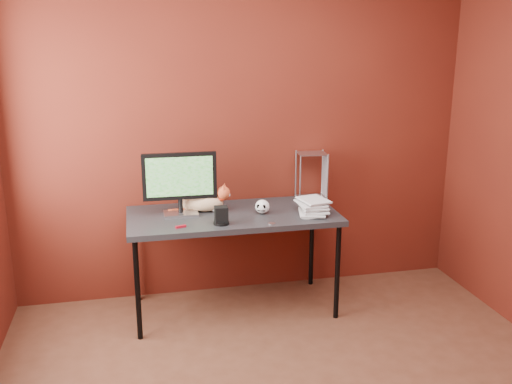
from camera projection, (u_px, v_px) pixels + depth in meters
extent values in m
cube|color=#51170F|center=(243.00, 129.00, 4.34)|extent=(3.50, 0.02, 2.60)
cube|color=black|center=(233.00, 216.00, 4.10)|extent=(1.50, 0.70, 0.04)
cylinder|color=black|center=(138.00, 290.00, 3.77)|extent=(0.04, 0.04, 0.71)
cylinder|color=black|center=(337.00, 272.00, 4.07)|extent=(0.04, 0.04, 0.71)
cylinder|color=black|center=(136.00, 257.00, 4.34)|extent=(0.04, 0.04, 0.71)
cylinder|color=black|center=(312.00, 243.00, 4.63)|extent=(0.04, 0.04, 0.71)
cube|color=#A4A4A9|center=(181.00, 213.00, 4.07)|extent=(0.24, 0.17, 0.02)
cylinder|color=black|center=(181.00, 205.00, 4.05)|extent=(0.03, 0.03, 0.10)
cube|color=black|center=(180.00, 176.00, 4.00)|extent=(0.52, 0.04, 0.33)
cube|color=#134913|center=(180.00, 176.00, 4.00)|extent=(0.46, 0.01, 0.28)
ellipsoid|color=#C57829|center=(203.00, 202.00, 4.14)|extent=(0.34, 0.25, 0.14)
ellipsoid|color=#C57829|center=(191.00, 203.00, 4.15)|extent=(0.18, 0.17, 0.12)
sphere|color=white|center=(215.00, 205.00, 4.13)|extent=(0.10, 0.10, 0.10)
sphere|color=#D45229|center=(223.00, 193.00, 4.10)|extent=(0.10, 0.10, 0.10)
cone|color=#D45229|center=(223.00, 187.00, 4.06)|extent=(0.03, 0.03, 0.04)
cone|color=#D45229|center=(225.00, 186.00, 4.11)|extent=(0.03, 0.03, 0.04)
cylinder|color=red|center=(222.00, 198.00, 4.11)|extent=(0.07, 0.07, 0.01)
cylinder|color=#D45229|center=(179.00, 210.00, 4.13)|extent=(0.16, 0.04, 0.03)
ellipsoid|color=white|center=(262.00, 207.00, 4.08)|extent=(0.10, 0.10, 0.10)
ellipsoid|color=black|center=(261.00, 207.00, 4.04)|extent=(0.03, 0.02, 0.03)
ellipsoid|color=black|center=(267.00, 206.00, 4.04)|extent=(0.03, 0.02, 0.03)
cube|color=black|center=(264.00, 211.00, 4.04)|extent=(0.05, 0.03, 0.01)
cylinder|color=black|center=(221.00, 223.00, 3.86)|extent=(0.11, 0.11, 0.02)
cube|color=black|center=(221.00, 214.00, 3.85)|extent=(0.09, 0.08, 0.11)
imported|color=beige|center=(301.00, 198.00, 4.06)|extent=(0.22, 0.27, 0.24)
imported|color=beige|center=(301.00, 166.00, 3.99)|extent=(0.20, 0.26, 0.24)
imported|color=beige|center=(302.00, 132.00, 3.93)|extent=(0.18, 0.24, 0.24)
imported|color=beige|center=(303.00, 97.00, 3.87)|extent=(0.19, 0.25, 0.24)
imported|color=beige|center=(304.00, 62.00, 3.81)|extent=(0.22, 0.27, 0.24)
cylinder|color=#A4A4A9|center=(302.00, 179.00, 4.33)|extent=(0.01, 0.01, 0.37)
cylinder|color=#A4A4A9|center=(328.00, 177.00, 4.37)|extent=(0.01, 0.01, 0.37)
cylinder|color=#A4A4A9|center=(295.00, 174.00, 4.49)|extent=(0.01, 0.01, 0.37)
cylinder|color=#A4A4A9|center=(321.00, 172.00, 4.54)|extent=(0.01, 0.01, 0.37)
cube|color=#A4A4A9|center=(311.00, 197.00, 4.48)|extent=(0.23, 0.19, 0.01)
cube|color=#A4A4A9|center=(312.00, 153.00, 4.38)|extent=(0.23, 0.19, 0.01)
cube|color=maroon|center=(181.00, 227.00, 3.79)|extent=(0.07, 0.04, 0.01)
cube|color=black|center=(220.00, 224.00, 3.83)|extent=(0.06, 0.04, 0.02)
cylinder|color=#A4A4A9|center=(272.00, 224.00, 3.87)|extent=(0.05, 0.05, 0.00)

